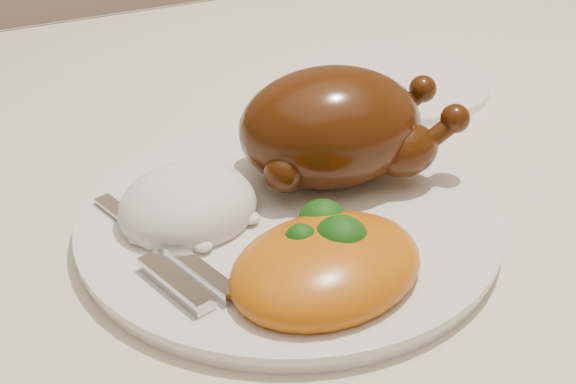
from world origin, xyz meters
name	(u,v)px	position (x,y,z in m)	size (l,w,h in m)	color
dining_table	(369,274)	(0.00, 0.00, 0.67)	(1.60, 0.90, 0.76)	brown
tablecloth	(373,205)	(0.00, 0.00, 0.74)	(1.73, 1.03, 0.18)	beige
dinner_plate	(288,223)	(-0.10, -0.04, 0.77)	(0.31, 0.31, 0.01)	white
side_plate	(392,82)	(0.12, 0.15, 0.77)	(0.20, 0.20, 0.01)	white
roast_chicken	(336,127)	(-0.04, -0.01, 0.83)	(0.19, 0.13, 0.09)	#451E07
rice_mound	(188,206)	(-0.17, -0.01, 0.79)	(0.13, 0.13, 0.06)	white
mac_and_cheese	(330,261)	(-0.11, -0.12, 0.79)	(0.16, 0.13, 0.05)	orange
cutlery	(174,259)	(-0.20, -0.06, 0.79)	(0.05, 0.16, 0.01)	#BBBBC2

